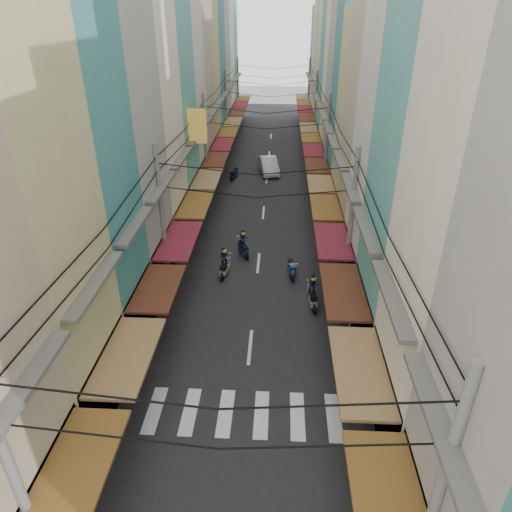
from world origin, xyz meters
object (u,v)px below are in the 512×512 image
(bicycle, at_px, (390,327))
(traffic_sign, at_px, (353,293))
(white_car, at_px, (269,173))
(market_umbrella, at_px, (424,339))

(bicycle, relative_size, traffic_sign, 0.58)
(white_car, xyz_separation_m, traffic_sign, (4.65, -24.11, 2.05))
(white_car, bearing_deg, bicycle, -83.78)
(white_car, height_order, bicycle, white_car)
(white_car, bearing_deg, market_umbrella, -84.98)
(white_car, xyz_separation_m, bicycle, (6.69, -23.91, 0.00))
(white_car, relative_size, bicycle, 3.13)
(market_umbrella, distance_m, traffic_sign, 4.14)
(white_car, relative_size, market_umbrella, 2.11)
(bicycle, bearing_deg, traffic_sign, 109.72)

